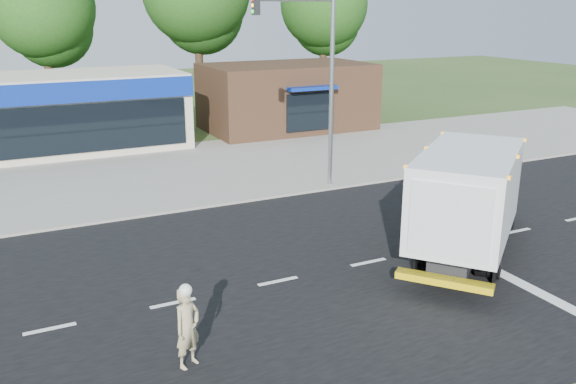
% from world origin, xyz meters
% --- Properties ---
extents(ground, '(120.00, 120.00, 0.00)m').
position_xyz_m(ground, '(0.00, 0.00, 0.00)').
color(ground, '#385123').
rests_on(ground, ground).
extents(road_asphalt, '(60.00, 14.00, 0.02)m').
position_xyz_m(road_asphalt, '(0.00, 0.00, 0.00)').
color(road_asphalt, black).
rests_on(road_asphalt, ground).
extents(sidewalk, '(60.00, 2.40, 0.12)m').
position_xyz_m(sidewalk, '(0.00, 8.20, 0.06)').
color(sidewalk, gray).
rests_on(sidewalk, ground).
extents(parking_apron, '(60.00, 9.00, 0.02)m').
position_xyz_m(parking_apron, '(0.00, 14.00, 0.01)').
color(parking_apron, gray).
rests_on(parking_apron, ground).
extents(lane_markings, '(55.20, 7.00, 0.01)m').
position_xyz_m(lane_markings, '(1.35, -1.35, 0.02)').
color(lane_markings, silver).
rests_on(lane_markings, road_asphalt).
extents(ems_box_truck, '(7.49, 6.72, 3.43)m').
position_xyz_m(ems_box_truck, '(3.20, -0.63, 1.97)').
color(ems_box_truck, black).
rests_on(ems_box_truck, ground).
extents(emergency_worker, '(0.78, 0.69, 1.91)m').
position_xyz_m(emergency_worker, '(-6.46, -2.92, 0.93)').
color(emergency_worker, tan).
rests_on(emergency_worker, ground).
extents(retail_strip_mall, '(18.00, 6.20, 4.00)m').
position_xyz_m(retail_strip_mall, '(-9.00, 19.93, 2.01)').
color(retail_strip_mall, '#BCB39C').
rests_on(retail_strip_mall, ground).
extents(brown_storefront, '(10.00, 6.70, 4.00)m').
position_xyz_m(brown_storefront, '(7.00, 19.98, 2.00)').
color(brown_storefront, '#382316').
rests_on(brown_storefront, ground).
extents(traffic_signal_pole, '(3.51, 0.25, 8.00)m').
position_xyz_m(traffic_signal_pole, '(2.35, 7.60, 4.92)').
color(traffic_signal_pole, gray).
rests_on(traffic_signal_pole, ground).
extents(background_trees, '(36.77, 7.39, 12.10)m').
position_xyz_m(background_trees, '(-0.85, 28.16, 7.38)').
color(background_trees, '#332114').
rests_on(background_trees, ground).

